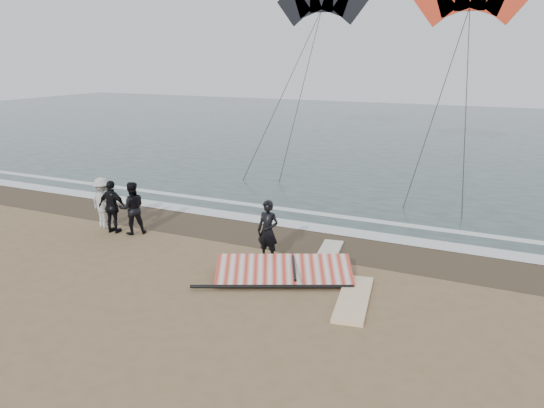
{
  "coord_description": "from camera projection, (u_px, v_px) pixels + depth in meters",
  "views": [
    {
      "loc": [
        6.89,
        -11.38,
        6.06
      ],
      "look_at": [
        0.03,
        3.0,
        1.6
      ],
      "focal_mm": 35.0,
      "sensor_mm": 36.0,
      "label": 1
    }
  ],
  "objects": [
    {
      "name": "man_main",
      "position": [
        268.0,
        231.0,
        16.03
      ],
      "size": [
        0.72,
        0.5,
        1.9
      ],
      "primitive_type": "imported",
      "rotation": [
        0.0,
        0.0,
        -0.06
      ],
      "color": "black",
      "rests_on": "ground"
    },
    {
      "name": "kite_red",
      "position": [
        470.0,
        0.0,
        26.05
      ],
      "size": [
        6.38,
        4.48,
        12.16
      ],
      "color": "red",
      "rests_on": "ground"
    },
    {
      "name": "foam_near",
      "position": [
        305.0,
        226.0,
        19.5
      ],
      "size": [
        120.0,
        0.9,
        0.01
      ],
      "primitive_type": "cube",
      "color": "white",
      "rests_on": "sea"
    },
    {
      "name": "ground",
      "position": [
        223.0,
        287.0,
        14.38
      ],
      "size": [
        120.0,
        120.0,
        0.0
      ],
      "primitive_type": "plane",
      "color": "#8C704C",
      "rests_on": "ground"
    },
    {
      "name": "sea",
      "position": [
        430.0,
        133.0,
        43.06
      ],
      "size": [
        120.0,
        54.0,
        0.02
      ],
      "primitive_type": "cube",
      "color": "#233838",
      "rests_on": "ground"
    },
    {
      "name": "board_cream",
      "position": [
        328.0,
        254.0,
        16.69
      ],
      "size": [
        1.02,
        2.45,
        0.1
      ],
      "primitive_type": "cube",
      "rotation": [
        0.0,
        0.0,
        0.17
      ],
      "color": "silver",
      "rests_on": "ground"
    },
    {
      "name": "sail_rig",
      "position": [
        284.0,
        271.0,
        14.98
      ],
      "size": [
        4.05,
        3.24,
        0.5
      ],
      "color": "black",
      "rests_on": "ground"
    },
    {
      "name": "foam_far",
      "position": [
        321.0,
        214.0,
        20.98
      ],
      "size": [
        120.0,
        0.45,
        0.01
      ],
      "primitive_type": "cube",
      "color": "white",
      "rests_on": "sea"
    },
    {
      "name": "wet_sand",
      "position": [
        290.0,
        238.0,
        18.29
      ],
      "size": [
        120.0,
        2.8,
        0.01
      ],
      "primitive_type": "cube",
      "color": "#4C3D2B",
      "rests_on": "ground"
    },
    {
      "name": "kite_dark",
      "position": [
        322.0,
        5.0,
        34.86
      ],
      "size": [
        7.12,
        6.18,
        15.11
      ],
      "color": "black",
      "rests_on": "ground"
    },
    {
      "name": "board_white",
      "position": [
        354.0,
        299.0,
        13.59
      ],
      "size": [
        1.23,
        2.83,
        0.11
      ],
      "primitive_type": "cube",
      "rotation": [
        0.0,
        0.0,
        0.18
      ],
      "color": "white",
      "rests_on": "ground"
    },
    {
      "name": "trio_cluster",
      "position": [
        115.0,
        205.0,
        18.81
      ],
      "size": [
        2.65,
        1.16,
        1.89
      ],
      "color": "black",
      "rests_on": "ground"
    }
  ]
}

